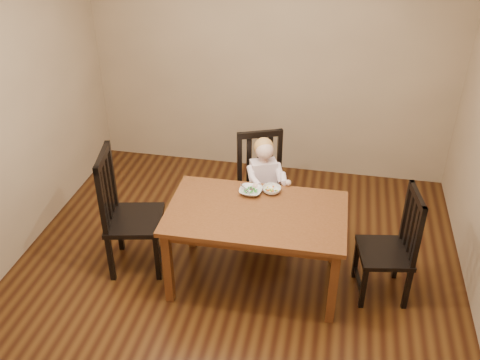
% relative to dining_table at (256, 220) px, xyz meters
% --- Properties ---
extents(room, '(4.01, 4.01, 2.71)m').
position_rel_dining_table_xyz_m(room, '(-0.19, 0.01, 0.71)').
color(room, '#46280E').
rests_on(room, ground).
extents(dining_table, '(1.47, 0.90, 0.73)m').
position_rel_dining_table_xyz_m(dining_table, '(0.00, 0.00, 0.00)').
color(dining_table, '#4E2B12').
rests_on(dining_table, room).
extents(chair_child, '(0.58, 0.57, 1.04)m').
position_rel_dining_table_xyz_m(chair_child, '(-0.06, 0.71, -0.15)').
color(chair_child, black).
rests_on(chair_child, room).
extents(chair_left, '(0.56, 0.58, 1.14)m').
position_rel_dining_table_xyz_m(chair_left, '(-1.13, -0.00, -0.10)').
color(chair_left, black).
rests_on(chair_left, room).
extents(chair_right, '(0.48, 0.49, 1.00)m').
position_rel_dining_table_xyz_m(chair_right, '(1.11, 0.07, -0.17)').
color(chair_right, black).
rests_on(chair_right, room).
extents(toddler, '(0.44, 0.48, 0.54)m').
position_rel_dining_table_xyz_m(toddler, '(-0.04, 0.66, -0.01)').
color(toddler, silver).
rests_on(toddler, chair_child).
extents(bowl_peas, '(0.20, 0.20, 0.05)m').
position_rel_dining_table_xyz_m(bowl_peas, '(-0.09, 0.25, 0.11)').
color(bowl_peas, silver).
rests_on(bowl_peas, dining_table).
extents(bowl_veg, '(0.17, 0.17, 0.05)m').
position_rel_dining_table_xyz_m(bowl_veg, '(0.08, 0.31, 0.11)').
color(bowl_veg, silver).
rests_on(bowl_veg, dining_table).
extents(fork, '(0.10, 0.08, 0.04)m').
position_rel_dining_table_xyz_m(fork, '(-0.13, 0.23, 0.13)').
color(fork, silver).
rests_on(fork, bowl_peas).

